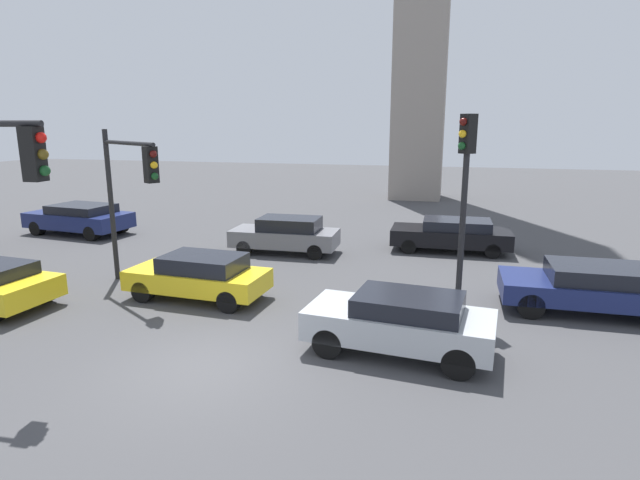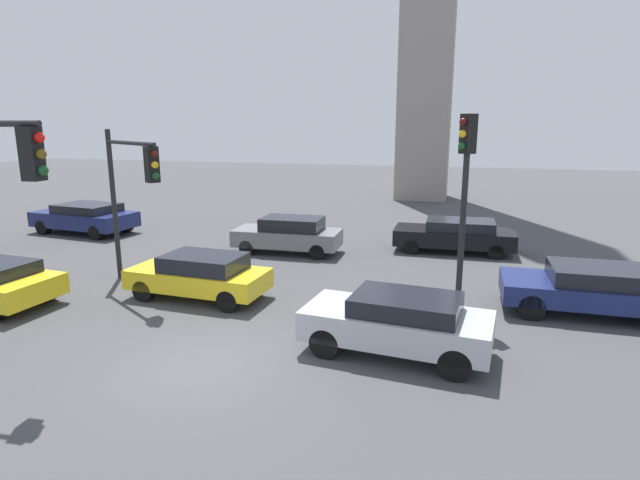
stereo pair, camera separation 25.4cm
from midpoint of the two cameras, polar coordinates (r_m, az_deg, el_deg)
ground_plane at (r=11.60m, az=-13.47°, el=-13.59°), size 109.55×109.55×0.00m
traffic_light_1 at (r=13.96m, az=15.27°, el=6.68°), size 0.47×0.47×5.33m
traffic_light_2 at (r=16.54m, az=-20.80°, el=6.21°), size 2.95×1.94×4.91m
car_0 at (r=15.86m, az=27.44°, el=-4.63°), size 4.57×2.05×1.34m
car_2 at (r=26.64m, az=-25.36°, el=2.23°), size 5.02×2.73×1.41m
car_3 at (r=21.46m, az=14.09°, el=0.64°), size 4.73×1.98×1.32m
car_4 at (r=20.56m, az=-4.14°, el=0.61°), size 4.26×1.83×1.45m
car_5 at (r=15.59m, az=-13.70°, el=-3.86°), size 4.19×2.00×1.34m
car_8 at (r=11.76m, az=8.34°, el=-8.95°), size 4.30×2.23×1.40m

